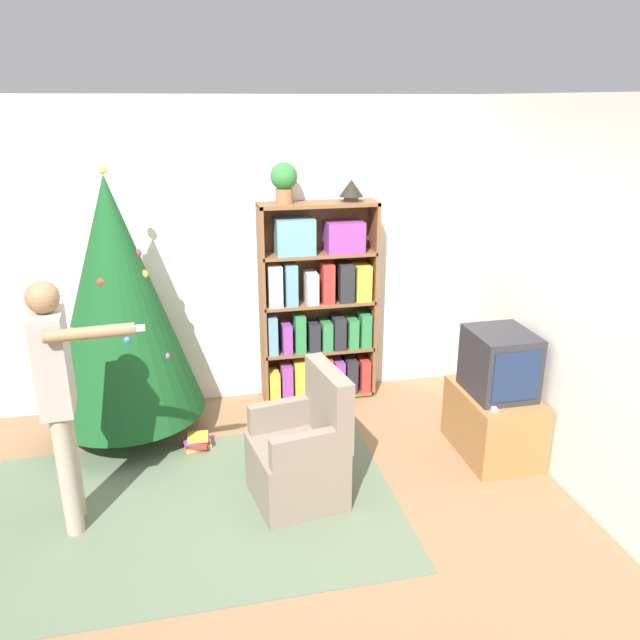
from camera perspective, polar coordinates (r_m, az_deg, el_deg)
name	(u,v)px	position (r m, az deg, el deg)	size (l,w,h in m)	color
ground_plane	(281,522)	(4.21, -3.63, -17.95)	(14.00, 14.00, 0.00)	#846042
wall_back	(242,255)	(5.41, -7.14, 5.92)	(8.00, 0.10, 2.60)	silver
wall_right	(592,309)	(4.34, 23.60, 0.97)	(0.10, 8.00, 2.60)	silver
area_rug	(191,509)	(4.39, -11.75, -16.57)	(2.73, 1.81, 0.01)	#56664C
bookshelf	(319,308)	(5.42, -0.13, 1.09)	(1.00, 0.28, 1.76)	brown
tv_stand	(493,422)	(4.96, 15.55, -8.99)	(0.51, 0.75, 0.50)	#996638
television	(500,363)	(4.75, 16.10, -3.79)	(0.43, 0.50, 0.48)	#28282D
game_remote	(492,407)	(4.60, 15.42, -7.64)	(0.04, 0.12, 0.02)	white
christmas_tree	(117,300)	(4.92, -18.05, 1.76)	(1.20, 1.20, 2.13)	#4C3323
armchair	(302,455)	(4.25, -1.62, -12.24)	(0.66, 0.65, 0.92)	#7A6B5B
standing_person	(58,388)	(4.01, -22.82, -5.76)	(0.65, 0.47, 1.61)	#9E937F
potted_plant	(284,180)	(5.13, -3.32, 12.68)	(0.22, 0.22, 0.33)	#935B38
table_lamp	(351,189)	(5.26, 2.88, 11.88)	(0.20, 0.20, 0.18)	#473828
book_pile_near_tree	(198,442)	(5.01, -11.12, -10.91)	(0.22, 0.19, 0.11)	gold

